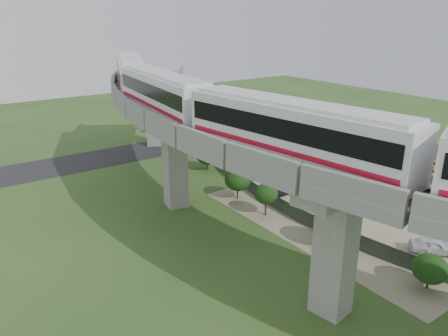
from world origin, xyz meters
The scene contains 15 objects.
ground centered at (0.00, 0.00, 0.00)m, with size 160.00×160.00×0.00m, color #304C1E.
dirt_lot centered at (14.00, -2.00, 0.02)m, with size 18.00×26.00×0.04m, color gray.
asphalt_road centered at (0.00, 30.00, 0.01)m, with size 60.00×8.00×0.03m, color #232326.
viaduct centered at (3.84, 0.00, 9.05)m, with size 19.58×73.98×11.40m.
metro_train centered at (0.37, -1.59, 12.31)m, with size 11.49×61.33×3.64m.
fence centered at (9.75, 0.00, 0.75)m, with size 3.87×38.73×1.50m.
tree_0 centered at (12.31, 23.77, 2.29)m, with size 1.99×1.99×3.15m.
tree_1 centered at (9.42, 17.56, 2.04)m, with size 2.93×2.93×3.28m.
tree_2 centered at (7.04, 8.08, 2.15)m, with size 2.75×2.75×3.33m.
tree_3 centered at (6.85, 3.23, 2.30)m, with size 2.33×2.33×3.30m.
tree_4 centered at (7.40, -4.75, 2.31)m, with size 2.95×2.95×3.57m.
tree_5 centered at (8.48, -12.76, 1.65)m, with size 2.50×2.50×2.72m.
car_white centered at (13.54, -10.21, 0.69)m, with size 1.53×3.79×1.29m, color silver.
car_red centered at (19.06, -4.82, 0.64)m, with size 1.26×3.63×1.20m, color #A5210F.
car_dark centered at (11.26, 6.20, 0.58)m, with size 1.52×3.74×1.09m, color black.
Camera 1 is at (-18.79, -26.25, 18.61)m, focal length 35.00 mm.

